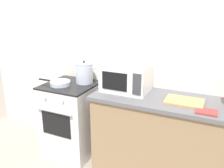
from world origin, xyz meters
TOP-DOWN VIEW (x-y plane):
  - back_wall at (0.30, 0.97)m, footprint 4.40×0.10m
  - lower_cabinet_right at (0.90, 0.62)m, footprint 1.64×0.56m
  - countertop_right at (0.90, 0.62)m, footprint 1.70×0.60m
  - stove at (-0.35, 0.60)m, footprint 0.60×0.64m
  - stock_pot at (-0.22, 0.73)m, footprint 0.30×0.21m
  - frying_pan at (-0.44, 0.52)m, footprint 0.44×0.24m
  - microwave at (0.35, 0.68)m, footprint 0.50×0.37m
  - cutting_board at (0.99, 0.60)m, footprint 0.36×0.26m
  - oven_mitt at (1.20, 0.44)m, footprint 0.18×0.14m

SIDE VIEW (x-z plane):
  - lower_cabinet_right at x=0.90m, z-range 0.00..0.88m
  - stove at x=-0.35m, z-range 0.00..0.92m
  - countertop_right at x=0.90m, z-range 0.88..0.92m
  - oven_mitt at x=1.20m, z-range 0.92..0.94m
  - cutting_board at x=0.99m, z-range 0.92..0.94m
  - frying_pan at x=-0.44m, z-range 0.92..0.97m
  - stock_pot at x=-0.22m, z-range 0.91..1.18m
  - microwave at x=0.35m, z-range 0.92..1.22m
  - back_wall at x=0.30m, z-range 0.00..2.50m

